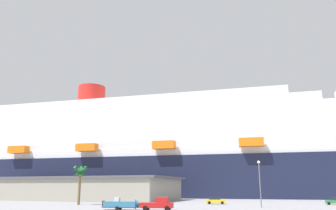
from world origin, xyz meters
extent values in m
plane|color=gray|center=(0.00, 30.00, 0.00)|extent=(600.00, 600.00, 0.00)
cube|color=#191E38|center=(-15.78, 59.46, 7.37)|extent=(260.74, 46.96, 14.74)
cube|color=white|center=(-15.78, 59.46, 16.23)|extent=(229.52, 42.67, 2.98)
cube|color=white|center=(-20.96, 59.19, 19.22)|extent=(219.52, 41.59, 2.98)
cube|color=white|center=(-26.14, 58.92, 22.20)|extent=(208.99, 40.20, 2.98)
cube|color=white|center=(-31.32, 58.66, 25.18)|extent=(199.16, 38.82, 2.98)
cube|color=white|center=(-36.50, 58.39, 28.16)|extent=(186.77, 37.68, 2.98)
cube|color=white|center=(-41.68, 58.12, 31.14)|extent=(178.68, 36.54, 2.98)
cube|color=white|center=(-46.86, 57.86, 34.12)|extent=(171.86, 35.52, 2.98)
cube|color=white|center=(-52.04, 57.59, 37.11)|extent=(161.10, 34.40, 2.98)
cylinder|color=red|center=(-54.63, 57.46, 43.20)|extent=(12.73, 12.73, 9.20)
cube|color=orange|center=(-75.32, 38.86, 18.32)|extent=(8.15, 3.61, 2.80)
cube|color=orange|center=(-45.10, 40.41, 18.32)|extent=(8.15, 3.61, 2.80)
cube|color=orange|center=(-14.88, 41.97, 18.32)|extent=(8.15, 3.61, 2.80)
cube|color=orange|center=(15.33, 43.52, 18.32)|extent=(8.15, 3.61, 2.80)
cube|color=gray|center=(-40.65, 21.96, 3.07)|extent=(68.95, 27.64, 6.15)
cube|color=#4C4C51|center=(-40.65, 21.96, 6.45)|extent=(71.70, 28.74, 0.60)
cube|color=red|center=(3.06, -14.87, 0.85)|extent=(5.84, 2.82, 0.90)
cube|color=red|center=(4.05, -14.71, 1.75)|extent=(2.27, 2.12, 0.90)
cube|color=#26333F|center=(4.72, -14.61, 1.66)|extent=(0.35, 1.68, 0.63)
cylinder|color=black|center=(4.84, -13.58, 0.40)|extent=(0.83, 0.40, 0.80)
cylinder|color=black|center=(5.15, -15.56, 0.40)|extent=(0.83, 0.40, 0.80)
cylinder|color=black|center=(1.14, -14.15, 0.40)|extent=(0.83, 0.40, 0.80)
cylinder|color=black|center=(1.44, -16.12, 0.40)|extent=(0.83, 0.40, 0.80)
cube|color=#595960|center=(-3.35, -15.84, 0.47)|extent=(6.52, 2.58, 0.16)
cube|color=#595960|center=(0.36, -15.28, 0.47)|extent=(2.07, 0.43, 0.10)
cylinder|color=black|center=(-3.77, -14.98, 0.32)|extent=(0.67, 0.31, 0.64)
cylinder|color=black|center=(-3.49, -16.79, 0.32)|extent=(0.67, 0.31, 0.64)
cube|color=teal|center=(-3.35, -15.84, 1.00)|extent=(5.98, 2.67, 0.90)
cone|color=teal|center=(-0.10, -15.35, 1.00)|extent=(1.43, 1.81, 1.64)
cube|color=silver|center=(-3.92, -15.93, 1.80)|extent=(0.94, 1.11, 0.70)
cube|color=black|center=(-6.39, -16.31, 1.00)|extent=(0.43, 0.55, 1.10)
cylinder|color=brown|center=(-19.81, -3.11, 3.53)|extent=(0.60, 0.60, 7.06)
cone|color=#195923|center=(-19.41, -3.13, 7.16)|extent=(0.80, 3.22, 2.80)
cone|color=#195923|center=(-19.51, -2.85, 7.16)|extent=(2.65, 2.83, 2.83)
cone|color=#195923|center=(-19.86, -2.72, 7.16)|extent=(3.50, 1.07, 2.36)
cone|color=#195923|center=(-20.19, -3.00, 7.16)|extent=(1.60, 3.23, 2.84)
cone|color=#195923|center=(-20.14, -3.35, 7.16)|extent=(2.67, 3.31, 1.90)
cone|color=#195923|center=(-19.84, -3.51, 7.16)|extent=(3.55, 0.98, 2.20)
cone|color=#195923|center=(-19.58, -3.44, 7.16)|extent=(2.96, 2.37, 2.89)
sphere|color=#195923|center=(-19.81, -3.11, 7.06)|extent=(1.10, 1.10, 1.10)
cylinder|color=slate|center=(19.73, -1.08, 4.24)|extent=(0.20, 0.20, 8.48)
sphere|color=#F9F2CC|center=(19.73, -1.08, 8.73)|extent=(0.56, 0.56, 0.56)
cube|color=yellow|center=(8.92, 9.56, 0.68)|extent=(4.72, 2.54, 0.70)
cube|color=#1E232D|center=(8.70, 9.52, 1.31)|extent=(2.74, 2.05, 0.55)
cylinder|color=black|center=(10.23, 10.71, 0.33)|extent=(0.69, 0.32, 0.66)
cylinder|color=black|center=(10.52, 8.87, 0.33)|extent=(0.69, 0.32, 0.66)
cylinder|color=black|center=(7.31, 10.24, 0.33)|extent=(0.69, 0.32, 0.66)
cylinder|color=black|center=(7.60, 8.41, 0.33)|extent=(0.69, 0.32, 0.66)
cube|color=#2D723F|center=(35.04, 14.23, 0.68)|extent=(4.59, 2.24, 0.70)
cylinder|color=black|center=(33.49, 13.50, 0.33)|extent=(0.68, 0.29, 0.66)
cylinder|color=black|center=(33.68, 15.27, 0.33)|extent=(0.68, 0.29, 0.66)
camera|label=1|loc=(23.61, -71.86, 3.98)|focal=36.21mm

